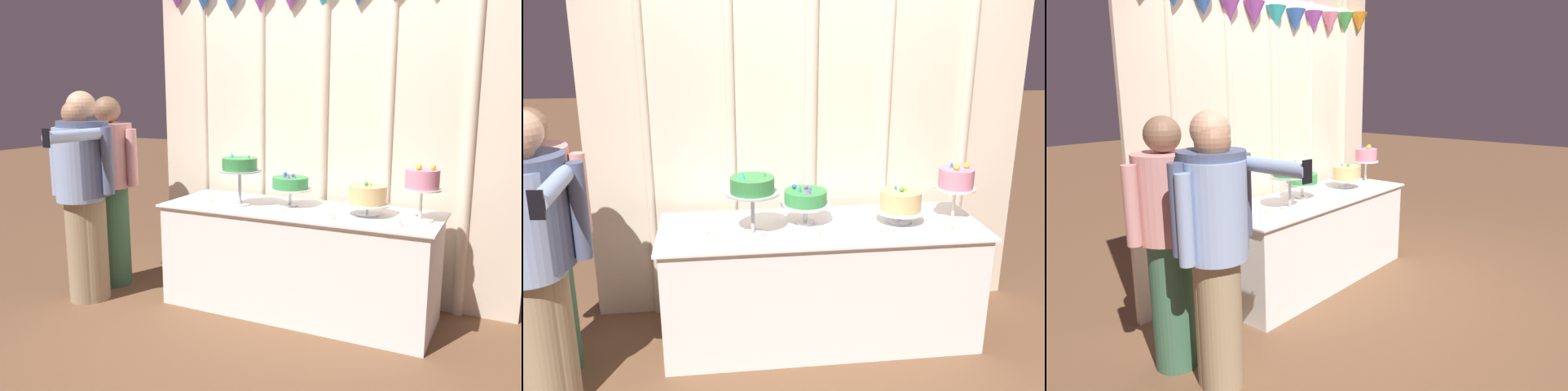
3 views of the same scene
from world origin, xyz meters
TOP-DOWN VIEW (x-y plane):
  - ground_plane at (0.00, 0.00)m, footprint 24.00×24.00m
  - draped_curtain at (0.02, 0.57)m, footprint 2.98×0.18m
  - cake_table at (0.00, 0.10)m, footprint 2.01×0.71m
  - cake_display_leftmost at (-0.43, 0.01)m, footprint 0.32×0.32m
  - cake_display_midleft at (-0.09, 0.16)m, footprint 0.31×0.31m
  - cake_display_midright at (0.50, 0.11)m, footprint 0.31×0.31m
  - cake_display_rightmost at (0.85, 0.11)m, footprint 0.25×0.25m
  - tealight_far_left at (-0.69, 0.02)m, footprint 0.04×0.04m
  - tealight_near_left at (-0.04, -0.08)m, footprint 0.04×0.04m
  - tealight_near_right at (0.32, -0.11)m, footprint 0.05×0.05m
  - tealight_far_right at (0.77, -0.10)m, footprint 0.04×0.04m
  - guest_man_dark_suit at (-1.61, -0.06)m, footprint 0.54×0.39m
  - guest_girl_blue_dress at (-1.56, -0.45)m, footprint 0.52×0.67m
  - guest_man_pink_jacket at (-1.54, -0.40)m, footprint 0.55×0.39m

SIDE VIEW (x-z plane):
  - ground_plane at x=0.00m, z-range 0.00..0.00m
  - cake_table at x=0.00m, z-range 0.00..0.78m
  - tealight_near_left at x=-0.04m, z-range 0.77..0.80m
  - tealight_far_left at x=-0.69m, z-range 0.77..0.81m
  - tealight_far_right at x=0.77m, z-range 0.77..0.81m
  - tealight_near_right at x=0.32m, z-range 0.77..0.81m
  - guest_girl_blue_dress at x=-1.56m, z-range 0.07..1.62m
  - guest_man_dark_suit at x=-1.61m, z-range 0.06..1.63m
  - guest_man_pink_jacket at x=-1.54m, z-range 0.06..1.68m
  - cake_display_midright at x=0.50m, z-range 0.79..1.03m
  - cake_display_midleft at x=-0.09m, z-range 0.81..1.07m
  - cake_display_rightmost at x=0.85m, z-range 0.85..1.22m
  - cake_display_leftmost at x=-0.43m, z-range 0.87..1.27m
  - draped_curtain at x=0.02m, z-range 0.15..2.88m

